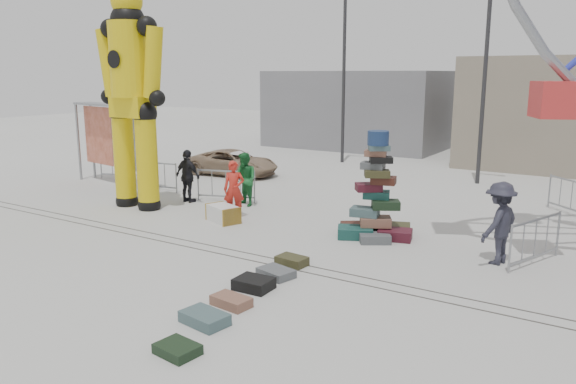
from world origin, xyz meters
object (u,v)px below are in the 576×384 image
Objects in this scene: banner_scaffold at (112,124)px; pedestrian_black at (188,176)px; barricade_wheel_front at (535,241)px; pedestrian_green at (245,179)px; barricade_dummy_a at (123,166)px; barricade_dummy_c at (226,186)px; parked_suv at (233,163)px; barricade_dummy_b at (153,176)px; lamp_post_left at (346,69)px; barricade_wheel_back at (571,197)px; pedestrian_grey at (499,223)px; steamer_trunk at (223,214)px; pedestrian_red at (234,189)px; suitcase_tower at (375,207)px; lamp_post_right at (488,68)px; crash_test_dummy at (132,91)px.

banner_scaffold reaches higher than pedestrian_black.
pedestrian_green is at bearing 103.55° from barricade_wheel_front.
barricade_dummy_a is at bearing 102.59° from barricade_wheel_front.
parked_suv is at bearing 105.38° from barricade_dummy_c.
barricade_dummy_b and barricade_wheel_front have the same top height.
lamp_post_left is 12.64m from barricade_wheel_back.
barricade_wheel_front is 0.91m from pedestrian_grey.
lamp_post_left is 1.82× the size of banner_scaffold.
banner_scaffold reaches higher than pedestrian_green.
steamer_trunk is 0.52× the size of barricade_wheel_back.
barricade_wheel_front is 8.39m from pedestrian_red.
pedestrian_black is at bearing -25.96° from barricade_dummy_b.
barricade_wheel_back is (15.57, 4.25, -1.81)m from banner_scaffold.
barricade_wheel_front is at bearing 134.63° from pedestrian_grey.
barricade_wheel_front is (13.31, -1.26, 0.00)m from barricade_dummy_b.
suitcase_tower is at bearing -16.06° from barricade_dummy_b.
banner_scaffold is 2.77m from barricade_dummy_b.
steamer_trunk is (7.07, -2.12, -2.11)m from banner_scaffold.
barricade_dummy_a is 1.05× the size of pedestrian_grey.
pedestrian_red is at bearing -73.82° from pedestrian_grey.
barricade_dummy_a is 1.00× the size of barricade_dummy_c.
barricade_wheel_front is (9.93, -1.29, 0.00)m from barricade_dummy_c.
suitcase_tower is 7.00m from pedestrian_black.
parked_suv is (-2.91, 4.16, -0.01)m from barricade_dummy_c.
suitcase_tower reaches higher than barricade_wheel_front.
barricade_wheel_front is (3.97, -0.13, -0.24)m from suitcase_tower.
lamp_post_right is 6.46m from barricade_wheel_back.
barricade_dummy_c is at bearing 147.30° from steamer_trunk.
banner_scaffold is 5.24m from parked_suv.
lamp_post_left is at bearing -163.75° from barricade_wheel_back.
barricade_dummy_b and barricade_wheel_back have the same top height.
pedestrian_red is (-4.94, -9.40, -3.62)m from lamp_post_right.
barricade_dummy_b and barricade_dummy_c have the same top height.
barricade_dummy_b is 2.48m from pedestrian_black.
pedestrian_black is 10.27m from pedestrian_grey.
parked_suv is at bearing 125.93° from suitcase_tower.
pedestrian_red reaches higher than barricade_dummy_b.
barricade_dummy_b is (2.10, -0.00, -1.81)m from banner_scaffold.
crash_test_dummy is at bearing -158.56° from steamer_trunk.
barricade_dummy_a is at bearing 146.69° from suitcase_tower.
barricade_wheel_back is (3.61, -3.64, -3.93)m from lamp_post_right.
steamer_trunk is 0.60× the size of pedestrian_red.
barricade_dummy_b reaches higher than parked_suv.
lamp_post_left reaches higher than barricade_wheel_front.
suitcase_tower is 9.40m from barricade_dummy_b.
lamp_post_left is 11.20m from barricade_dummy_a.
lamp_post_left is at bearing 65.99° from pedestrian_red.
parked_suv is (-8.86, 5.31, -0.25)m from suitcase_tower.
barricade_dummy_b is 1.12× the size of pedestrian_black.
barricade_dummy_a is 16.27m from barricade_wheel_front.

